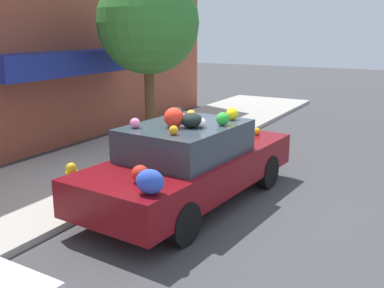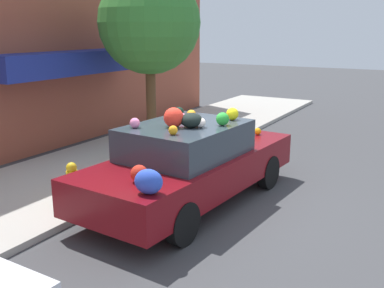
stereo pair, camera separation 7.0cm
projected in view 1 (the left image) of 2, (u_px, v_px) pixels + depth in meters
The scene contains 5 objects.
ground_plane at pixel (190, 201), 7.98m from camera, with size 60.00×60.00×0.00m, color #424244.
sidewalk_curb at pixel (77, 175), 9.25m from camera, with size 24.00×3.20×0.11m.
street_tree at pixel (148, 23), 10.55m from camera, with size 2.42×2.42×4.22m.
fire_hydrant at pixel (72, 183), 7.58m from camera, with size 0.20×0.20×0.70m.
art_car at pixel (190, 162), 7.73m from camera, with size 4.70×2.09×1.76m.
Camera 1 is at (-6.50, -3.69, 2.98)m, focal length 42.00 mm.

